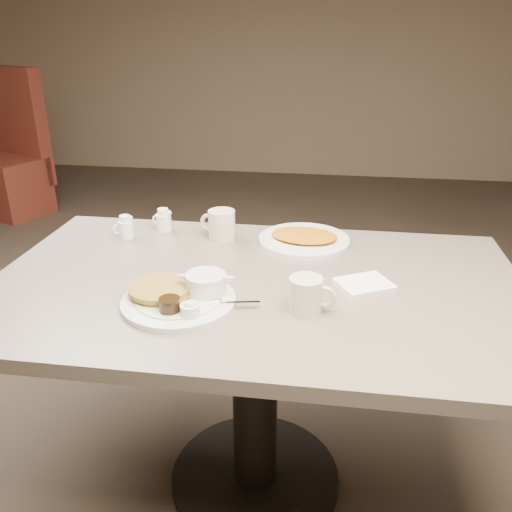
# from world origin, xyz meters

# --- Properties ---
(room) EXTENTS (7.04, 8.04, 2.84)m
(room) POSITION_xyz_m (0.00, 0.00, 1.40)
(room) COLOR #4C3F33
(room) RESTS_ON ground
(diner_table) EXTENTS (1.50, 0.90, 0.75)m
(diner_table) POSITION_xyz_m (0.00, 0.00, 0.58)
(diner_table) COLOR slate
(diner_table) RESTS_ON ground
(main_plate) EXTENTS (0.37, 0.31, 0.07)m
(main_plate) POSITION_xyz_m (-0.17, -0.15, 0.77)
(main_plate) COLOR silver
(main_plate) RESTS_ON diner_table
(coffee_mug_near) EXTENTS (0.12, 0.09, 0.09)m
(coffee_mug_near) POSITION_xyz_m (0.15, -0.14, 0.80)
(coffee_mug_near) COLOR beige
(coffee_mug_near) RESTS_ON diner_table
(napkin) EXTENTS (0.18, 0.17, 0.02)m
(napkin) POSITION_xyz_m (0.30, 0.00, 0.76)
(napkin) COLOR white
(napkin) RESTS_ON diner_table
(coffee_mug_far) EXTENTS (0.14, 0.11, 0.10)m
(coffee_mug_far) POSITION_xyz_m (-0.16, 0.30, 0.80)
(coffee_mug_far) COLOR beige
(coffee_mug_far) RESTS_ON diner_table
(creamer_left) EXTENTS (0.07, 0.06, 0.08)m
(creamer_left) POSITION_xyz_m (-0.48, 0.26, 0.79)
(creamer_left) COLOR white
(creamer_left) RESTS_ON diner_table
(creamer_right) EXTENTS (0.08, 0.06, 0.08)m
(creamer_right) POSITION_xyz_m (-0.37, 0.35, 0.79)
(creamer_right) COLOR white
(creamer_right) RESTS_ON diner_table
(hash_plate) EXTENTS (0.34, 0.34, 0.04)m
(hash_plate) POSITION_xyz_m (0.12, 0.31, 0.76)
(hash_plate) COLOR white
(hash_plate) RESTS_ON diner_table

